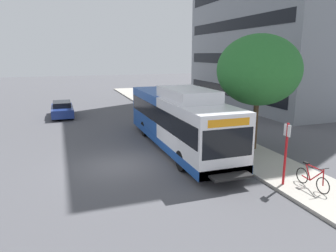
# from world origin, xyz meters

# --- Properties ---
(ground_plane) EXTENTS (120.00, 120.00, 0.00)m
(ground_plane) POSITION_xyz_m (0.00, 8.00, 0.00)
(ground_plane) COLOR #4C4C51
(sidewalk_curb) EXTENTS (3.00, 56.00, 0.14)m
(sidewalk_curb) POSITION_xyz_m (7.00, 6.00, 0.07)
(sidewalk_curb) COLOR #A8A399
(sidewalk_curb) RESTS_ON ground
(transit_bus) EXTENTS (2.58, 12.25, 3.65)m
(transit_bus) POSITION_xyz_m (3.85, 1.85, 1.70)
(transit_bus) COLOR white
(transit_bus) RESTS_ON ground
(bus_stop_sign_pole) EXTENTS (0.10, 0.36, 2.60)m
(bus_stop_sign_pole) POSITION_xyz_m (5.99, -4.78, 1.65)
(bus_stop_sign_pole) COLOR red
(bus_stop_sign_pole) RESTS_ON sidewalk_curb
(bicycle_parked) EXTENTS (0.52, 1.76, 1.02)m
(bicycle_parked) POSITION_xyz_m (6.81, -5.49, 0.56)
(bicycle_parked) COLOR black
(bicycle_parked) RESTS_ON sidewalk_curb
(street_tree_near_stop) EXTENTS (4.52, 4.52, 6.35)m
(street_tree_near_stop) POSITION_xyz_m (7.78, -0.07, 4.56)
(street_tree_near_stop) COLOR #4C3823
(street_tree_near_stop) RESTS_ON sidewalk_curb
(parked_car_far_lane) EXTENTS (1.80, 4.50, 1.33)m
(parked_car_far_lane) POSITION_xyz_m (-2.40, 14.00, 0.66)
(parked_car_far_lane) COLOR navy
(parked_car_far_lane) RESTS_ON ground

